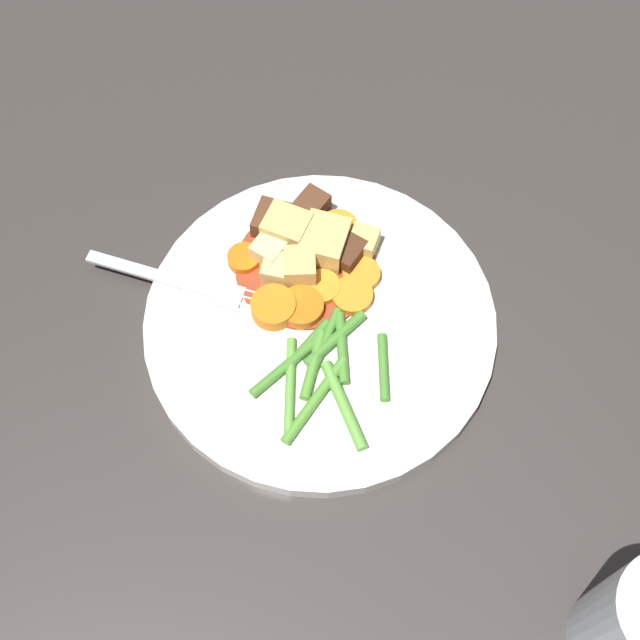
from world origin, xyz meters
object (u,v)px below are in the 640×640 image
(potato_chunk_1, at_px, (325,243))
(potato_chunk_2, at_px, (287,230))
(carrot_slice_3, at_px, (338,230))
(potato_chunk_3, at_px, (271,249))
(carrot_slice_0, at_px, (322,288))
(potato_chunk_0, at_px, (363,242))
(meat_chunk_2, at_px, (275,222))
(carrot_slice_5, at_px, (273,308))
(carrot_slice_6, at_px, (361,275))
(meat_chunk_1, at_px, (346,253))
(carrot_slice_4, at_px, (244,259))
(carrot_slice_7, at_px, (302,307))
(fork, at_px, (195,287))
(meat_chunk_0, at_px, (310,210))
(potato_chunk_4, at_px, (278,270))
(carrot_slice_2, at_px, (301,259))
(carrot_slice_1, at_px, (352,296))
(dinner_plate, at_px, (320,324))
(potato_chunk_5, at_px, (300,268))

(potato_chunk_1, distance_m, potato_chunk_2, 0.03)
(potato_chunk_1, xyz_separation_m, potato_chunk_2, (0.02, 0.03, 0.00))
(carrot_slice_3, relative_size, potato_chunk_3, 1.14)
(carrot_slice_0, height_order, potato_chunk_2, potato_chunk_2)
(potato_chunk_0, height_order, meat_chunk_2, same)
(carrot_slice_5, xyz_separation_m, meat_chunk_2, (0.08, -0.02, 0.00))
(carrot_slice_6, bearing_deg, meat_chunk_1, 23.84)
(carrot_slice_4, distance_m, carrot_slice_7, 0.07)
(fork, bearing_deg, meat_chunk_1, -91.44)
(meat_chunk_0, relative_size, meat_chunk_2, 0.93)
(carrot_slice_6, bearing_deg, fork, 80.58)
(carrot_slice_7, height_order, meat_chunk_1, meat_chunk_1)
(carrot_slice_3, distance_m, potato_chunk_4, 0.06)
(carrot_slice_5, height_order, potato_chunk_2, potato_chunk_2)
(carrot_slice_0, height_order, carrot_slice_7, carrot_slice_7)
(potato_chunk_1, relative_size, fork, 0.25)
(potato_chunk_3, bearing_deg, carrot_slice_5, 169.61)
(potato_chunk_2, xyz_separation_m, potato_chunk_4, (-0.03, 0.02, -0.00))
(carrot_slice_2, relative_size, meat_chunk_2, 0.75)
(carrot_slice_3, height_order, meat_chunk_1, meat_chunk_1)
(carrot_slice_1, xyz_separation_m, fork, (0.04, 0.12, -0.00))
(potato_chunk_2, relative_size, potato_chunk_3, 1.22)
(carrot_slice_4, bearing_deg, potato_chunk_3, -91.25)
(carrot_slice_5, bearing_deg, dinner_plate, -115.10)
(potato_chunk_4, distance_m, potato_chunk_5, 0.02)
(carrot_slice_6, xyz_separation_m, potato_chunk_3, (0.04, 0.07, 0.01))
(potato_chunk_0, xyz_separation_m, potato_chunk_2, (0.02, 0.06, 0.00))
(potato_chunk_0, bearing_deg, dinner_plate, 138.02)
(carrot_slice_0, xyz_separation_m, carrot_slice_3, (0.05, -0.03, 0.00))
(carrot_slice_3, xyz_separation_m, potato_chunk_1, (-0.01, 0.01, 0.01))
(carrot_slice_0, bearing_deg, meat_chunk_2, 19.27)
(carrot_slice_2, relative_size, meat_chunk_0, 0.81)
(carrot_slice_2, xyz_separation_m, potato_chunk_1, (0.00, -0.02, 0.01))
(carrot_slice_6, distance_m, potato_chunk_4, 0.07)
(carrot_slice_6, distance_m, carrot_slice_7, 0.06)
(potato_chunk_4, bearing_deg, dinner_plate, -153.04)
(potato_chunk_1, bearing_deg, carrot_slice_5, 130.22)
(carrot_slice_0, bearing_deg, potato_chunk_3, 38.34)
(carrot_slice_3, height_order, potato_chunk_3, potato_chunk_3)
(potato_chunk_1, bearing_deg, meat_chunk_2, 47.46)
(potato_chunk_0, relative_size, meat_chunk_2, 0.69)
(carrot_slice_5, distance_m, carrot_slice_6, 0.08)
(potato_chunk_1, distance_m, potato_chunk_3, 0.04)
(carrot_slice_1, bearing_deg, potato_chunk_5, 51.19)
(potato_chunk_0, xyz_separation_m, meat_chunk_0, (0.04, 0.04, 0.00))
(carrot_slice_1, bearing_deg, carrot_slice_6, -34.91)
(carrot_slice_0, xyz_separation_m, fork, (0.03, 0.10, -0.00))
(carrot_slice_4, bearing_deg, potato_chunk_4, -129.67)
(carrot_slice_1, relative_size, meat_chunk_1, 1.17)
(carrot_slice_7, bearing_deg, potato_chunk_0, -54.71)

